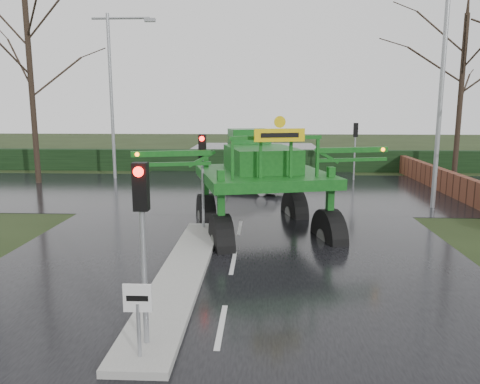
{
  "coord_description": "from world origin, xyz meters",
  "views": [
    {
      "loc": [
        0.81,
        -8.95,
        4.47
      ],
      "look_at": [
        0.17,
        4.6,
        2.0
      ],
      "focal_mm": 35.0,
      "sensor_mm": 36.0,
      "label": 1
    }
  ],
  "objects_px": {
    "traffic_signal_mid": "(203,161)",
    "street_light_left_far": "(116,82)",
    "traffic_signal_near": "(142,215)",
    "traffic_signal_far": "(355,138)",
    "street_light_right": "(435,71)",
    "keep_left_sign": "(138,309)",
    "crop_sprayer": "(219,170)",
    "white_sedan": "(247,193)"
  },
  "relations": [
    {
      "from": "keep_left_sign",
      "to": "traffic_signal_far",
      "type": "bearing_deg",
      "value": 70.07
    },
    {
      "from": "crop_sprayer",
      "to": "traffic_signal_mid",
      "type": "bearing_deg",
      "value": 101.93
    },
    {
      "from": "keep_left_sign",
      "to": "street_light_left_far",
      "type": "height_order",
      "value": "street_light_left_far"
    },
    {
      "from": "traffic_signal_near",
      "to": "street_light_left_far",
      "type": "bearing_deg",
      "value": 108.17
    },
    {
      "from": "street_light_left_far",
      "to": "street_light_right",
      "type": "bearing_deg",
      "value": -26.02
    },
    {
      "from": "traffic_signal_near",
      "to": "traffic_signal_mid",
      "type": "relative_size",
      "value": 1.0
    },
    {
      "from": "keep_left_sign",
      "to": "crop_sprayer",
      "type": "distance_m",
      "value": 7.67
    },
    {
      "from": "traffic_signal_near",
      "to": "traffic_signal_far",
      "type": "bearing_deg",
      "value": 69.64
    },
    {
      "from": "traffic_signal_near",
      "to": "traffic_signal_far",
      "type": "height_order",
      "value": "same"
    },
    {
      "from": "keep_left_sign",
      "to": "traffic_signal_mid",
      "type": "distance_m",
      "value": 9.12
    },
    {
      "from": "traffic_signal_mid",
      "to": "street_light_left_far",
      "type": "distance_m",
      "value": 14.68
    },
    {
      "from": "traffic_signal_near",
      "to": "crop_sprayer",
      "type": "distance_m",
      "value": 7.05
    },
    {
      "from": "traffic_signal_far",
      "to": "street_light_left_far",
      "type": "bearing_deg",
      "value": 0.03
    },
    {
      "from": "traffic_signal_mid",
      "to": "crop_sprayer",
      "type": "height_order",
      "value": "crop_sprayer"
    },
    {
      "from": "street_light_left_far",
      "to": "white_sedan",
      "type": "relative_size",
      "value": 2.59
    },
    {
      "from": "keep_left_sign",
      "to": "traffic_signal_mid",
      "type": "bearing_deg",
      "value": 90.0
    },
    {
      "from": "keep_left_sign",
      "to": "traffic_signal_near",
      "type": "xyz_separation_m",
      "value": [
        0.0,
        0.49,
        1.53
      ]
    },
    {
      "from": "keep_left_sign",
      "to": "white_sedan",
      "type": "height_order",
      "value": "keep_left_sign"
    },
    {
      "from": "traffic_signal_near",
      "to": "traffic_signal_mid",
      "type": "bearing_deg",
      "value": 90.0
    },
    {
      "from": "traffic_signal_mid",
      "to": "crop_sprayer",
      "type": "distance_m",
      "value": 1.67
    },
    {
      "from": "street_light_right",
      "to": "street_light_left_far",
      "type": "distance_m",
      "value": 18.24
    },
    {
      "from": "traffic_signal_mid",
      "to": "traffic_signal_far",
      "type": "relative_size",
      "value": 1.0
    },
    {
      "from": "crop_sprayer",
      "to": "white_sedan",
      "type": "xyz_separation_m",
      "value": [
        0.6,
        9.31,
        -2.48
      ]
    },
    {
      "from": "traffic_signal_near",
      "to": "crop_sprayer",
      "type": "relative_size",
      "value": 0.39
    },
    {
      "from": "street_light_left_far",
      "to": "crop_sprayer",
      "type": "bearing_deg",
      "value": -61.39
    },
    {
      "from": "traffic_signal_far",
      "to": "crop_sprayer",
      "type": "relative_size",
      "value": 0.39
    },
    {
      "from": "traffic_signal_far",
      "to": "street_light_left_far",
      "type": "relative_size",
      "value": 0.35
    },
    {
      "from": "crop_sprayer",
      "to": "keep_left_sign",
      "type": "bearing_deg",
      "value": -110.09
    },
    {
      "from": "traffic_signal_mid",
      "to": "keep_left_sign",
      "type": "bearing_deg",
      "value": -90.0
    },
    {
      "from": "traffic_signal_far",
      "to": "street_light_right",
      "type": "distance_m",
      "value": 8.86
    },
    {
      "from": "street_light_right",
      "to": "street_light_left_far",
      "type": "relative_size",
      "value": 1.0
    },
    {
      "from": "street_light_left_far",
      "to": "white_sedan",
      "type": "height_order",
      "value": "street_light_left_far"
    },
    {
      "from": "street_light_right",
      "to": "traffic_signal_far",
      "type": "bearing_deg",
      "value": 101.95
    },
    {
      "from": "traffic_signal_mid",
      "to": "street_light_left_far",
      "type": "xyz_separation_m",
      "value": [
        -6.89,
        12.51,
        3.4
      ]
    },
    {
      "from": "traffic_signal_near",
      "to": "traffic_signal_far",
      "type": "relative_size",
      "value": 1.0
    },
    {
      "from": "traffic_signal_far",
      "to": "white_sedan",
      "type": "distance_m",
      "value": 8.4
    },
    {
      "from": "traffic_signal_mid",
      "to": "white_sedan",
      "type": "height_order",
      "value": "traffic_signal_mid"
    },
    {
      "from": "traffic_signal_mid",
      "to": "street_light_right",
      "type": "bearing_deg",
      "value": 25.4
    },
    {
      "from": "keep_left_sign",
      "to": "street_light_right",
      "type": "height_order",
      "value": "street_light_right"
    },
    {
      "from": "street_light_left_far",
      "to": "traffic_signal_mid",
      "type": "bearing_deg",
      "value": -61.14
    },
    {
      "from": "keep_left_sign",
      "to": "street_light_right",
      "type": "bearing_deg",
      "value": 54.88
    },
    {
      "from": "traffic_signal_far",
      "to": "street_light_right",
      "type": "xyz_separation_m",
      "value": [
        1.69,
        -8.01,
        3.4
      ]
    }
  ]
}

